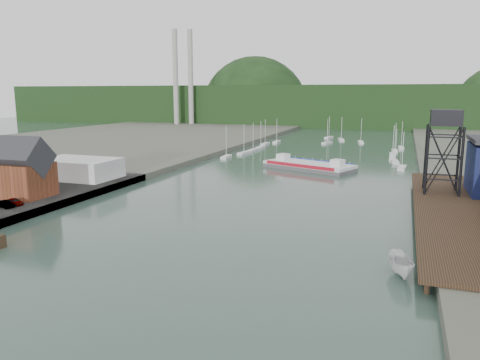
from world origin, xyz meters
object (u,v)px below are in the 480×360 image
Objects in this scene: lift_tower at (446,123)px; car_west_a at (15,202)px; harbor_building at (18,173)px; motorboat at (401,266)px; chain_ferry at (309,166)px.

car_west_a is (-71.98, -34.31, -13.41)m from lift_tower.
harbor_building is 0.76× the size of lift_tower.
motorboat is 1.75× the size of car_west_a.
harbor_building is 82.49m from lift_tower.
motorboat is at bearing -48.85° from chain_ferry.
harbor_building is at bearing -160.02° from lift_tower.
car_west_a reaches higher than motorboat.
harbor_building is at bearing 156.15° from motorboat.
motorboat is (25.53, -74.02, 0.23)m from chain_ferry.
car_west_a is at bearing -51.49° from harbor_building.
motorboat is (-6.70, -41.74, -14.38)m from lift_tower.
car_west_a is at bearing -154.51° from lift_tower.
harbor_building is 71.79m from motorboat.
harbor_building is at bearing 51.36° from car_west_a.
lift_tower reaches higher than chain_ferry.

